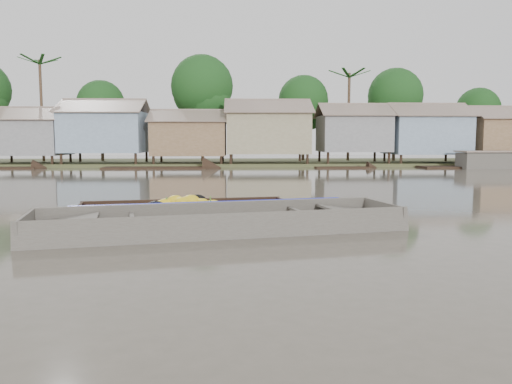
{
  "coord_description": "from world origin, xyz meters",
  "views": [
    {
      "loc": [
        0.06,
        -11.12,
        2.11
      ],
      "look_at": [
        0.52,
        1.37,
        0.8
      ],
      "focal_mm": 35.0,
      "sensor_mm": 36.0,
      "label": 1
    }
  ],
  "objects": [
    {
      "name": "ground",
      "position": [
        0.0,
        0.0,
        0.0
      ],
      "size": [
        120.0,
        120.0,
        0.0
      ],
      "primitive_type": "plane",
      "color": "#4E483C",
      "rests_on": "ground"
    },
    {
      "name": "distant_boats",
      "position": [
        12.34,
        24.48,
        0.19
      ],
      "size": [
        47.67,
        15.72,
        1.38
      ],
      "color": "black",
      "rests_on": "ground"
    },
    {
      "name": "riverbank",
      "position": [
        3.03,
        31.86,
        3.07
      ],
      "size": [
        120.0,
        12.47,
        10.22
      ],
      "color": "#384723",
      "rests_on": "ground"
    },
    {
      "name": "banana_boat",
      "position": [
        -1.49,
        2.71,
        0.17
      ],
      "size": [
        5.87,
        2.31,
        0.78
      ],
      "rotation": [
        0.0,
        0.0,
        0.17
      ],
      "color": "black",
      "rests_on": "ground"
    },
    {
      "name": "viewer_boat",
      "position": [
        -0.32,
        0.38,
        0.08
      ],
      "size": [
        8.81,
        4.02,
        0.69
      ],
      "rotation": [
        0.0,
        0.0,
        0.22
      ],
      "color": "#49453E",
      "rests_on": "ground"
    }
  ]
}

